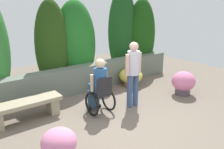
{
  "coord_description": "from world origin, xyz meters",
  "views": [
    {
      "loc": [
        -2.92,
        -3.52,
        2.5
      ],
      "look_at": [
        0.27,
        0.68,
        0.85
      ],
      "focal_mm": 36.35,
      "sensor_mm": 36.0,
      "label": 1
    }
  ],
  "objects_px": {
    "stone_bench": "(26,107)",
    "flower_pot_terracotta_by_wall": "(183,83)",
    "flower_pot_small_foreground": "(59,146)",
    "flower_pot_purple_near": "(131,77)",
    "person_standing_companion": "(133,70)",
    "person_in_wheelchair": "(99,88)",
    "flower_pot_red_accent": "(104,85)"
  },
  "relations": [
    {
      "from": "person_standing_companion",
      "to": "flower_pot_purple_near",
      "type": "bearing_deg",
      "value": 35.9
    },
    {
      "from": "flower_pot_red_accent",
      "to": "flower_pot_small_foreground",
      "type": "xyz_separation_m",
      "value": [
        -2.33,
        -2.1,
        0.11
      ]
    },
    {
      "from": "person_standing_companion",
      "to": "flower_pot_red_accent",
      "type": "distance_m",
      "value": 1.33
    },
    {
      "from": "person_standing_companion",
      "to": "flower_pot_small_foreground",
      "type": "height_order",
      "value": "person_standing_companion"
    },
    {
      "from": "stone_bench",
      "to": "flower_pot_purple_near",
      "type": "distance_m",
      "value": 3.38
    },
    {
      "from": "stone_bench",
      "to": "person_standing_companion",
      "type": "bearing_deg",
      "value": -16.72
    },
    {
      "from": "stone_bench",
      "to": "flower_pot_purple_near",
      "type": "relative_size",
      "value": 2.14
    },
    {
      "from": "stone_bench",
      "to": "flower_pot_terracotta_by_wall",
      "type": "bearing_deg",
      "value": -12.72
    },
    {
      "from": "stone_bench",
      "to": "person_in_wheelchair",
      "type": "distance_m",
      "value": 1.68
    },
    {
      "from": "person_standing_companion",
      "to": "flower_pot_small_foreground",
      "type": "bearing_deg",
      "value": -172.18
    },
    {
      "from": "stone_bench",
      "to": "flower_pot_terracotta_by_wall",
      "type": "relative_size",
      "value": 2.34
    },
    {
      "from": "stone_bench",
      "to": "flower_pot_small_foreground",
      "type": "bearing_deg",
      "value": -88.35
    },
    {
      "from": "stone_bench",
      "to": "person_in_wheelchair",
      "type": "bearing_deg",
      "value": -20.09
    },
    {
      "from": "person_standing_companion",
      "to": "flower_pot_red_accent",
      "type": "xyz_separation_m",
      "value": [
        -0.1,
        1.13,
        -0.7
      ]
    },
    {
      "from": "person_in_wheelchair",
      "to": "flower_pot_red_accent",
      "type": "xyz_separation_m",
      "value": [
        0.77,
        0.92,
        -0.37
      ]
    },
    {
      "from": "person_in_wheelchair",
      "to": "flower_pot_small_foreground",
      "type": "xyz_separation_m",
      "value": [
        -1.57,
        -1.18,
        -0.26
      ]
    },
    {
      "from": "flower_pot_purple_near",
      "to": "flower_pot_small_foreground",
      "type": "height_order",
      "value": "flower_pot_small_foreground"
    },
    {
      "from": "person_standing_companion",
      "to": "flower_pot_terracotta_by_wall",
      "type": "height_order",
      "value": "person_standing_companion"
    },
    {
      "from": "flower_pot_purple_near",
      "to": "flower_pot_small_foreground",
      "type": "xyz_separation_m",
      "value": [
        -3.41,
        -2.14,
        0.07
      ]
    },
    {
      "from": "flower_pot_red_accent",
      "to": "flower_pot_small_foreground",
      "type": "relative_size",
      "value": 0.7
    },
    {
      "from": "person_in_wheelchair",
      "to": "person_standing_companion",
      "type": "bearing_deg",
      "value": -23.84
    },
    {
      "from": "stone_bench",
      "to": "person_standing_companion",
      "type": "distance_m",
      "value": 2.61
    },
    {
      "from": "flower_pot_purple_near",
      "to": "flower_pot_terracotta_by_wall",
      "type": "relative_size",
      "value": 1.09
    },
    {
      "from": "flower_pot_red_accent",
      "to": "flower_pot_small_foreground",
      "type": "height_order",
      "value": "flower_pot_small_foreground"
    },
    {
      "from": "flower_pot_purple_near",
      "to": "flower_pot_red_accent",
      "type": "height_order",
      "value": "flower_pot_purple_near"
    },
    {
      "from": "person_standing_companion",
      "to": "flower_pot_small_foreground",
      "type": "distance_m",
      "value": 2.69
    },
    {
      "from": "stone_bench",
      "to": "flower_pot_purple_near",
      "type": "xyz_separation_m",
      "value": [
        3.36,
        0.3,
        -0.01
      ]
    },
    {
      "from": "flower_pot_small_foreground",
      "to": "person_standing_companion",
      "type": "bearing_deg",
      "value": 21.78
    },
    {
      "from": "flower_pot_purple_near",
      "to": "flower_pot_terracotta_by_wall",
      "type": "height_order",
      "value": "flower_pot_terracotta_by_wall"
    },
    {
      "from": "flower_pot_purple_near",
      "to": "flower_pot_red_accent",
      "type": "bearing_deg",
      "value": -178.26
    },
    {
      "from": "flower_pot_purple_near",
      "to": "flower_pot_small_foreground",
      "type": "distance_m",
      "value": 4.03
    },
    {
      "from": "flower_pot_terracotta_by_wall",
      "to": "flower_pot_red_accent",
      "type": "distance_m",
      "value": 2.28
    }
  ]
}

